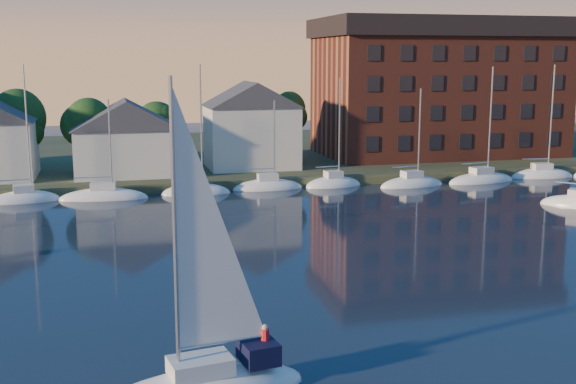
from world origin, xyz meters
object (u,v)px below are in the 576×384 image
object	(u,v)px
clubhouse_east	(251,124)
clubhouse_centre	(127,136)
hero_sailboat	(204,382)
condo_block	(438,86)

from	to	relation	value
clubhouse_east	clubhouse_centre	bearing A→B (deg)	-171.87
clubhouse_centre	hero_sailboat	distance (m)	52.18
clubhouse_centre	condo_block	bearing A→B (deg)	11.24
clubhouse_centre	hero_sailboat	size ratio (longest dim) A/B	0.83
clubhouse_centre	hero_sailboat	xyz separation A→B (m)	(1.39, -51.97, -4.55)
hero_sailboat	clubhouse_east	bearing A→B (deg)	-112.56
clubhouse_centre	condo_block	size ratio (longest dim) A/B	0.37
condo_block	clubhouse_east	bearing A→B (deg)	-167.11
clubhouse_east	hero_sailboat	xyz separation A→B (m)	(-12.61, -53.97, -5.42)
condo_block	hero_sailboat	world-z (taller)	condo_block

